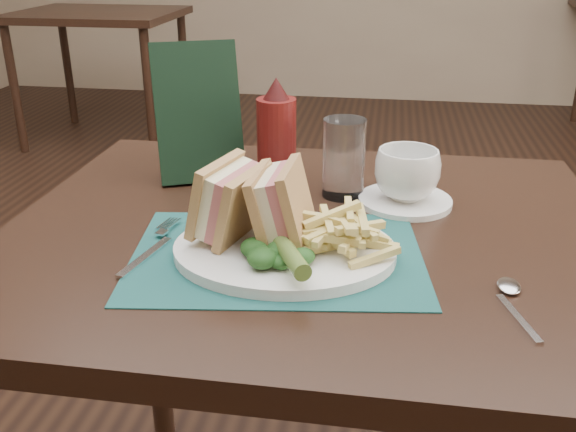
{
  "coord_description": "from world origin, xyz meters",
  "views": [
    {
      "loc": [
        0.11,
        -1.37,
        1.15
      ],
      "look_at": [
        -0.02,
        -0.57,
        0.8
      ],
      "focal_mm": 40.0,
      "sensor_mm": 36.0,
      "label": 1
    }
  ],
  "objects_px": {
    "sandwich_half_a": "(215,198)",
    "coffee_cup": "(407,174)",
    "check_presenter": "(198,113)",
    "sandwich_half_b": "(266,203)",
    "saucer": "(405,201)",
    "placemat": "(277,255)",
    "ketchup_bottle": "(277,132)",
    "plate": "(285,250)",
    "drinking_glass": "(344,158)",
    "table_main": "(305,422)",
    "table_bg_left": "(104,77)"
  },
  "relations": [
    {
      "from": "coffee_cup",
      "to": "drinking_glass",
      "type": "distance_m",
      "value": 0.11
    },
    {
      "from": "placemat",
      "to": "ketchup_bottle",
      "type": "bearing_deg",
      "value": 99.98
    },
    {
      "from": "plate",
      "to": "coffee_cup",
      "type": "distance_m",
      "value": 0.27
    },
    {
      "from": "table_bg_left",
      "to": "sandwich_half_a",
      "type": "height_order",
      "value": "sandwich_half_a"
    },
    {
      "from": "placemat",
      "to": "check_presenter",
      "type": "bearing_deg",
      "value": 123.31
    },
    {
      "from": "coffee_cup",
      "to": "check_presenter",
      "type": "relative_size",
      "value": 0.43
    },
    {
      "from": "plate",
      "to": "drinking_glass",
      "type": "distance_m",
      "value": 0.25
    },
    {
      "from": "ketchup_bottle",
      "to": "check_presenter",
      "type": "relative_size",
      "value": 0.77
    },
    {
      "from": "table_bg_left",
      "to": "placemat",
      "type": "height_order",
      "value": "placemat"
    },
    {
      "from": "placemat",
      "to": "coffee_cup",
      "type": "height_order",
      "value": "coffee_cup"
    },
    {
      "from": "sandwich_half_b",
      "to": "coffee_cup",
      "type": "height_order",
      "value": "sandwich_half_b"
    },
    {
      "from": "placemat",
      "to": "check_presenter",
      "type": "relative_size",
      "value": 1.62
    },
    {
      "from": "table_bg_left",
      "to": "drinking_glass",
      "type": "distance_m",
      "value": 3.06
    },
    {
      "from": "plate",
      "to": "check_presenter",
      "type": "xyz_separation_m",
      "value": [
        -0.2,
        0.29,
        0.11
      ]
    },
    {
      "from": "placemat",
      "to": "sandwich_half_b",
      "type": "distance_m",
      "value": 0.07
    },
    {
      "from": "sandwich_half_a",
      "to": "coffee_cup",
      "type": "xyz_separation_m",
      "value": [
        0.26,
        0.19,
        -0.02
      ]
    },
    {
      "from": "saucer",
      "to": "sandwich_half_a",
      "type": "bearing_deg",
      "value": -143.43
    },
    {
      "from": "ketchup_bottle",
      "to": "check_presenter",
      "type": "distance_m",
      "value": 0.14
    },
    {
      "from": "placemat",
      "to": "drinking_glass",
      "type": "relative_size",
      "value": 3.01
    },
    {
      "from": "coffee_cup",
      "to": "table_bg_left",
      "type": "bearing_deg",
      "value": 123.22
    },
    {
      "from": "saucer",
      "to": "drinking_glass",
      "type": "bearing_deg",
      "value": 168.12
    },
    {
      "from": "table_main",
      "to": "placemat",
      "type": "height_order",
      "value": "placemat"
    },
    {
      "from": "ketchup_bottle",
      "to": "placemat",
      "type": "bearing_deg",
      "value": -80.02
    },
    {
      "from": "sandwich_half_a",
      "to": "coffee_cup",
      "type": "bearing_deg",
      "value": 52.49
    },
    {
      "from": "plate",
      "to": "sandwich_half_b",
      "type": "height_order",
      "value": "sandwich_half_b"
    },
    {
      "from": "coffee_cup",
      "to": "placemat",
      "type": "bearing_deg",
      "value": -129.03
    },
    {
      "from": "sandwich_half_a",
      "to": "check_presenter",
      "type": "relative_size",
      "value": 0.46
    },
    {
      "from": "plate",
      "to": "saucer",
      "type": "distance_m",
      "value": 0.27
    },
    {
      "from": "sandwich_half_a",
      "to": "ketchup_bottle",
      "type": "height_order",
      "value": "ketchup_bottle"
    },
    {
      "from": "drinking_glass",
      "to": "check_presenter",
      "type": "xyz_separation_m",
      "value": [
        -0.26,
        0.05,
        0.05
      ]
    },
    {
      "from": "sandwich_half_b",
      "to": "check_presenter",
      "type": "relative_size",
      "value": 0.45
    },
    {
      "from": "sandwich_half_a",
      "to": "drinking_glass",
      "type": "bearing_deg",
      "value": 69.55
    },
    {
      "from": "plate",
      "to": "coffee_cup",
      "type": "relative_size",
      "value": 2.89
    },
    {
      "from": "sandwich_half_b",
      "to": "placemat",
      "type": "bearing_deg",
      "value": -35.76
    },
    {
      "from": "ketchup_bottle",
      "to": "saucer",
      "type": "bearing_deg",
      "value": -14.75
    },
    {
      "from": "table_main",
      "to": "coffee_cup",
      "type": "relative_size",
      "value": 8.68
    },
    {
      "from": "table_bg_left",
      "to": "sandwich_half_a",
      "type": "relative_size",
      "value": 8.16
    },
    {
      "from": "check_presenter",
      "to": "sandwich_half_b",
      "type": "bearing_deg",
      "value": -81.42
    },
    {
      "from": "plate",
      "to": "table_bg_left",
      "type": "bearing_deg",
      "value": 114.24
    },
    {
      "from": "table_main",
      "to": "sandwich_half_b",
      "type": "xyz_separation_m",
      "value": [
        -0.05,
        -0.09,
        0.45
      ]
    },
    {
      "from": "table_main",
      "to": "plate",
      "type": "relative_size",
      "value": 3.0
    },
    {
      "from": "plate",
      "to": "drinking_glass",
      "type": "xyz_separation_m",
      "value": [
        0.06,
        0.23,
        0.06
      ]
    },
    {
      "from": "saucer",
      "to": "coffee_cup",
      "type": "relative_size",
      "value": 1.45
    },
    {
      "from": "plate",
      "to": "check_presenter",
      "type": "height_order",
      "value": "check_presenter"
    },
    {
      "from": "sandwich_half_a",
      "to": "sandwich_half_b",
      "type": "bearing_deg",
      "value": 11.02
    },
    {
      "from": "placemat",
      "to": "plate",
      "type": "relative_size",
      "value": 1.31
    },
    {
      "from": "sandwich_half_a",
      "to": "table_bg_left",
      "type": "bearing_deg",
      "value": 133.21
    },
    {
      "from": "sandwich_half_a",
      "to": "coffee_cup",
      "type": "distance_m",
      "value": 0.33
    },
    {
      "from": "placemat",
      "to": "check_presenter",
      "type": "xyz_separation_m",
      "value": [
        -0.19,
        0.29,
        0.12
      ]
    },
    {
      "from": "table_main",
      "to": "sandwich_half_a",
      "type": "xyz_separation_m",
      "value": [
        -0.12,
        -0.08,
        0.45
      ]
    }
  ]
}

